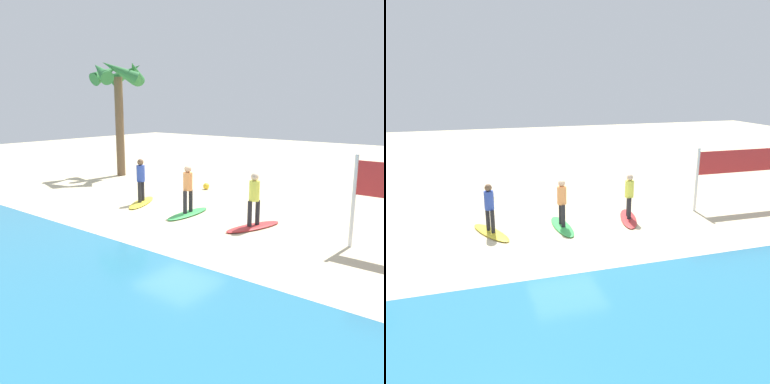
% 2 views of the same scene
% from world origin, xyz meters
% --- Properties ---
extents(ground_plane, '(60.00, 60.00, 0.00)m').
position_xyz_m(ground_plane, '(0.00, 0.00, 0.00)').
color(ground_plane, beige).
extents(surfboard_red, '(1.16, 2.17, 0.09)m').
position_xyz_m(surfboard_red, '(-2.55, -0.57, 0.04)').
color(surfboard_red, red).
rests_on(surfboard_red, ground).
extents(surfer_red, '(0.32, 0.45, 1.64)m').
position_xyz_m(surfer_red, '(-2.55, -0.57, 1.04)').
color(surfer_red, '#232328').
rests_on(surfer_red, surfboard_red).
extents(surfboard_green, '(0.63, 2.12, 0.09)m').
position_xyz_m(surfboard_green, '(0.01, -0.49, 0.04)').
color(surfboard_green, green).
rests_on(surfboard_green, ground).
extents(surfer_green, '(0.32, 0.46, 1.64)m').
position_xyz_m(surfer_green, '(0.01, -0.49, 1.04)').
color(surfer_green, '#232328').
rests_on(surfer_green, surfboard_green).
extents(surfboard_yellow, '(1.39, 2.14, 0.09)m').
position_xyz_m(surfboard_yellow, '(2.44, -0.63, 0.04)').
color(surfboard_yellow, yellow).
rests_on(surfboard_yellow, ground).
extents(surfer_yellow, '(0.32, 0.43, 1.64)m').
position_xyz_m(surfer_yellow, '(2.44, -0.63, 1.04)').
color(surfer_yellow, '#232328').
rests_on(surfer_yellow, surfboard_yellow).
extents(palm_tree, '(2.88, 3.03, 6.05)m').
position_xyz_m(palm_tree, '(7.91, -4.46, 4.84)').
color(palm_tree, brown).
rests_on(palm_tree, ground).
extents(beach_ball, '(0.29, 0.29, 0.29)m').
position_xyz_m(beach_ball, '(2.13, -4.35, 0.14)').
color(beach_ball, yellow).
rests_on(beach_ball, ground).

